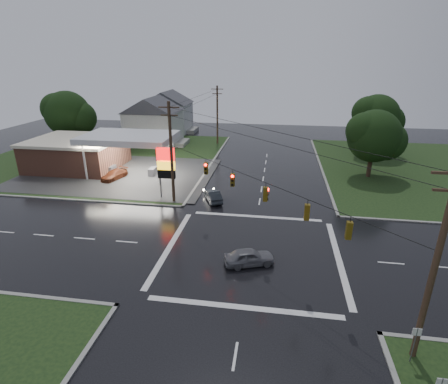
# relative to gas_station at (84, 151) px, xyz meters

# --- Properties ---
(ground) EXTENTS (120.00, 120.00, 0.00)m
(ground) POSITION_rel_gas_station_xyz_m (25.68, -19.70, -2.55)
(ground) COLOR black
(ground) RESTS_ON ground
(grass_nw) EXTENTS (36.00, 36.00, 0.08)m
(grass_nw) POSITION_rel_gas_station_xyz_m (-0.32, 6.30, -2.51)
(grass_nw) COLOR black
(grass_nw) RESTS_ON ground
(gas_station) EXTENTS (26.20, 18.00, 5.60)m
(gas_station) POSITION_rel_gas_station_xyz_m (0.00, 0.00, 0.00)
(gas_station) COLOR #2D2D2D
(gas_station) RESTS_ON ground
(pylon_sign) EXTENTS (2.00, 0.35, 6.00)m
(pylon_sign) POSITION_rel_gas_station_xyz_m (15.18, -9.20, 1.46)
(pylon_sign) COLOR #59595E
(pylon_sign) RESTS_ON ground
(utility_pole_nw) EXTENTS (2.20, 0.32, 11.00)m
(utility_pole_nw) POSITION_rel_gas_station_xyz_m (16.18, -10.20, 3.17)
(utility_pole_nw) COLOR #382619
(utility_pole_nw) RESTS_ON ground
(utility_pole_se) EXTENTS (2.20, 0.32, 11.00)m
(utility_pole_se) POSITION_rel_gas_station_xyz_m (35.18, -29.20, 3.17)
(utility_pole_se) COLOR #382619
(utility_pole_se) RESTS_ON ground
(utility_pole_n) EXTENTS (2.20, 0.32, 10.50)m
(utility_pole_n) POSITION_rel_gas_station_xyz_m (16.18, 18.30, 2.92)
(utility_pole_n) COLOR #382619
(utility_pole_n) RESTS_ON ground
(traffic_signals) EXTENTS (26.87, 26.87, 1.47)m
(traffic_signals) POSITION_rel_gas_station_xyz_m (25.69, -19.72, 3.93)
(traffic_signals) COLOR black
(traffic_signals) RESTS_ON ground
(house_near) EXTENTS (11.05, 8.48, 8.60)m
(house_near) POSITION_rel_gas_station_xyz_m (4.73, 16.30, 1.86)
(house_near) COLOR silver
(house_near) RESTS_ON ground
(house_far) EXTENTS (11.05, 8.48, 8.60)m
(house_far) POSITION_rel_gas_station_xyz_m (3.73, 28.30, 1.86)
(house_far) COLOR silver
(house_far) RESTS_ON ground
(tree_nw_behind) EXTENTS (8.93, 7.60, 10.00)m
(tree_nw_behind) POSITION_rel_gas_station_xyz_m (-8.17, 10.29, 3.63)
(tree_nw_behind) COLOR black
(tree_nw_behind) RESTS_ON ground
(tree_ne_near) EXTENTS (7.99, 6.80, 8.98)m
(tree_ne_near) POSITION_rel_gas_station_xyz_m (39.82, 2.29, 3.01)
(tree_ne_near) COLOR black
(tree_ne_near) RESTS_ON ground
(tree_ne_far) EXTENTS (8.46, 7.20, 9.80)m
(tree_ne_far) POSITION_rel_gas_station_xyz_m (42.83, 14.29, 3.63)
(tree_ne_far) COLOR black
(tree_ne_far) RESTS_ON ground
(car_north) EXTENTS (2.80, 4.05, 1.27)m
(car_north) POSITION_rel_gas_station_xyz_m (20.47, -9.29, -1.91)
(car_north) COLOR #23272B
(car_north) RESTS_ON ground
(car_crossing) EXTENTS (4.21, 2.80, 1.33)m
(car_crossing) POSITION_rel_gas_station_xyz_m (25.62, -21.61, -1.88)
(car_crossing) COLOR slate
(car_crossing) RESTS_ON ground
(car_pump) EXTENTS (2.76, 4.50, 1.22)m
(car_pump) POSITION_rel_gas_station_xyz_m (6.13, -3.88, -1.94)
(car_pump) COLOR #602916
(car_pump) RESTS_ON ground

